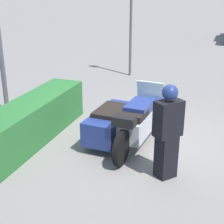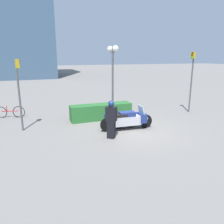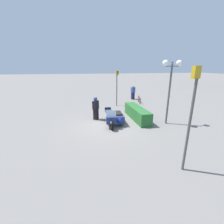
% 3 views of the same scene
% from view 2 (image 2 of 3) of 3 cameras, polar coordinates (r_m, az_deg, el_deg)
% --- Properties ---
extents(ground_plane, '(160.00, 160.00, 0.00)m').
position_cam_2_polar(ground_plane, '(10.97, 4.85, -4.52)').
color(ground_plane, slate).
extents(police_motorcycle, '(2.71, 1.34, 1.17)m').
position_cam_2_polar(police_motorcycle, '(11.06, 3.47, -1.73)').
color(police_motorcycle, black).
rests_on(police_motorcycle, ground).
extents(officer_rider, '(0.53, 0.51, 1.70)m').
position_cam_2_polar(officer_rider, '(9.53, -0.20, -1.72)').
color(officer_rider, black).
rests_on(officer_rider, ground).
extents(hedge_bush_curbside, '(3.54, 0.80, 0.88)m').
position_cam_2_polar(hedge_bush_curbside, '(12.57, -2.84, 0.09)').
color(hedge_bush_curbside, '#28662D').
rests_on(hedge_bush_curbside, ground).
extents(twin_lamp_post, '(0.37, 1.32, 4.18)m').
position_cam_2_polar(twin_lamp_post, '(14.16, 0.18, 13.39)').
color(twin_lamp_post, '#4C4C51').
rests_on(twin_lamp_post, ground).
extents(traffic_light_near, '(0.22, 0.28, 3.80)m').
position_cam_2_polar(traffic_light_near, '(14.75, 20.11, 9.33)').
color(traffic_light_near, '#4C4C4C').
rests_on(traffic_light_near, ground).
extents(traffic_light_far, '(0.22, 0.29, 3.41)m').
position_cam_2_polar(traffic_light_far, '(11.17, -23.15, 6.55)').
color(traffic_light_far, '#4C4C4C').
rests_on(traffic_light_far, ground).
extents(bicycle_parked, '(1.68, 0.46, 0.75)m').
position_cam_2_polar(bicycle_parked, '(14.23, -25.12, -0.03)').
color(bicycle_parked, black).
rests_on(bicycle_parked, ground).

